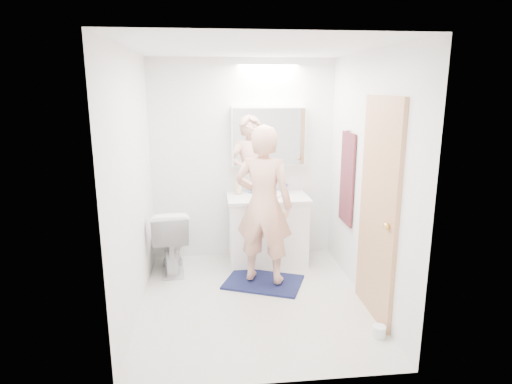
{
  "coord_description": "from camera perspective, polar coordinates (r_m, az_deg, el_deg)",
  "views": [
    {
      "loc": [
        -0.41,
        -3.93,
        2.08
      ],
      "look_at": [
        0.05,
        0.25,
        1.05
      ],
      "focal_mm": 30.47,
      "sensor_mm": 36.0,
      "label": 1
    }
  ],
  "objects": [
    {
      "name": "bath_rug",
      "position": [
        4.8,
        0.97,
        -11.75
      ],
      "size": [
        0.95,
        0.81,
        0.02
      ],
      "primitive_type": "cube",
      "rotation": [
        0.0,
        0.0,
        -0.39
      ],
      "color": "#152043",
      "rests_on": "floor"
    },
    {
      "name": "wall_back",
      "position": [
        5.26,
        -1.74,
        4.14
      ],
      "size": [
        2.5,
        0.0,
        2.5
      ],
      "primitive_type": "plane",
      "rotation": [
        1.57,
        0.0,
        0.0
      ],
      "color": "white",
      "rests_on": "floor"
    },
    {
      "name": "door",
      "position": [
        4.02,
        15.74,
        -2.33
      ],
      "size": [
        0.04,
        0.8,
        2.0
      ],
      "primitive_type": "cube",
      "color": "tan",
      "rests_on": "wall_right"
    },
    {
      "name": "toilet_paper_roll",
      "position": [
        4.01,
        15.85,
        -17.21
      ],
      "size": [
        0.11,
        0.11,
        0.1
      ],
      "primitive_type": "cylinder",
      "color": "white",
      "rests_on": "floor"
    },
    {
      "name": "countertop",
      "position": [
        5.1,
        1.54,
        -0.77
      ],
      "size": [
        0.95,
        0.58,
        0.04
      ],
      "primitive_type": "cube",
      "color": "silver",
      "rests_on": "vanity_cabinet"
    },
    {
      "name": "towel_hook",
      "position": [
        4.73,
        12.02,
        7.9
      ],
      "size": [
        0.07,
        0.02,
        0.02
      ],
      "primitive_type": "cylinder",
      "rotation": [
        0.0,
        1.57,
        0.0
      ],
      "color": "silver",
      "rests_on": "wall_right"
    },
    {
      "name": "faucet",
      "position": [
        5.29,
        1.22,
        0.87
      ],
      "size": [
        0.02,
        0.02,
        0.16
      ],
      "primitive_type": "cylinder",
      "color": "#B9BABE",
      "rests_on": "countertop"
    },
    {
      "name": "person",
      "position": [
        4.5,
        1.01,
        -1.72
      ],
      "size": [
        0.71,
        0.6,
        1.66
      ],
      "primitive_type": "imported",
      "rotation": [
        0.0,
        0.0,
        2.75
      ],
      "color": "#E2A288",
      "rests_on": "bath_rug"
    },
    {
      "name": "door_knob",
      "position": [
        3.75,
        16.81,
        -4.33
      ],
      "size": [
        0.06,
        0.06,
        0.06
      ],
      "primitive_type": "sphere",
      "color": "gold",
      "rests_on": "door"
    },
    {
      "name": "mirror_panel",
      "position": [
        5.11,
        1.76,
        7.24
      ],
      "size": [
        0.84,
        0.01,
        0.66
      ],
      "primitive_type": "cube",
      "color": "silver",
      "rests_on": "medicine_cabinet"
    },
    {
      "name": "wall_front",
      "position": [
        2.84,
        2.31,
        -4.22
      ],
      "size": [
        2.5,
        0.0,
        2.5
      ],
      "primitive_type": "plane",
      "rotation": [
        -1.57,
        0.0,
        0.0
      ],
      "color": "white",
      "rests_on": "floor"
    },
    {
      "name": "toilet",
      "position": [
        5.09,
        -11.13,
        -6.09
      ],
      "size": [
        0.48,
        0.76,
        0.75
      ],
      "primitive_type": "imported",
      "rotation": [
        0.0,
        0.0,
        3.23
      ],
      "color": "white",
      "rests_on": "floor"
    },
    {
      "name": "soap_bottle_b",
      "position": [
        5.23,
        -0.6,
        0.69
      ],
      "size": [
        0.1,
        0.1,
        0.15
      ],
      "primitive_type": "imported",
      "rotation": [
        0.0,
        0.0,
        -0.83
      ],
      "color": "#5B95C4",
      "rests_on": "countertop"
    },
    {
      "name": "vanity_cabinet",
      "position": [
        5.22,
        1.51,
        -5.13
      ],
      "size": [
        0.9,
        0.55,
        0.78
      ],
      "primitive_type": "cube",
      "color": "white",
      "rests_on": "floor"
    },
    {
      "name": "ceiling",
      "position": [
        3.96,
        -0.34,
        18.42
      ],
      "size": [
        2.5,
        2.5,
        0.0
      ],
      "primitive_type": "plane",
      "rotation": [
        3.14,
        0.0,
        0.0
      ],
      "color": "white",
      "rests_on": "floor"
    },
    {
      "name": "wall_left",
      "position": [
        4.08,
        -15.87,
        0.8
      ],
      "size": [
        0.0,
        2.5,
        2.5
      ],
      "primitive_type": "plane",
      "rotation": [
        1.57,
        0.0,
        1.57
      ],
      "color": "white",
      "rests_on": "floor"
    },
    {
      "name": "medicine_cabinet",
      "position": [
        5.18,
        1.64,
        7.34
      ],
      "size": [
        0.88,
        0.14,
        0.7
      ],
      "primitive_type": "cube",
      "color": "white",
      "rests_on": "wall_back"
    },
    {
      "name": "soap_bottle_a",
      "position": [
        5.18,
        -2.33,
        0.97
      ],
      "size": [
        0.12,
        0.12,
        0.23
      ],
      "primitive_type": "imported",
      "rotation": [
        0.0,
        0.0,
        0.62
      ],
      "color": "#D3BB89",
      "rests_on": "countertop"
    },
    {
      "name": "floor",
      "position": [
        4.46,
        -0.3,
        -14.02
      ],
      "size": [
        2.5,
        2.5,
        0.0
      ],
      "primitive_type": "plane",
      "color": "silver",
      "rests_on": "ground"
    },
    {
      "name": "towel",
      "position": [
        4.82,
        11.86,
        1.74
      ],
      "size": [
        0.02,
        0.42,
        1.0
      ],
      "primitive_type": "cube",
      "color": "#191136",
      "rests_on": "wall_right"
    },
    {
      "name": "wall_right",
      "position": [
        4.3,
        14.44,
        1.52
      ],
      "size": [
        0.0,
        2.5,
        2.5
      ],
      "primitive_type": "plane",
      "rotation": [
        1.57,
        0.0,
        -1.57
      ],
      "color": "white",
      "rests_on": "floor"
    },
    {
      "name": "sink_basin",
      "position": [
        5.12,
        1.5,
        -0.31
      ],
      "size": [
        0.36,
        0.36,
        0.03
      ],
      "primitive_type": "cylinder",
      "color": "white",
      "rests_on": "countertop"
    },
    {
      "name": "toothbrush_cup",
      "position": [
        5.27,
        3.62,
        0.48
      ],
      "size": [
        0.11,
        0.11,
        0.1
      ],
      "primitive_type": "imported",
      "rotation": [
        0.0,
        0.0,
        0.01
      ],
      "color": "#3B5CB1",
      "rests_on": "countertop"
    }
  ]
}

